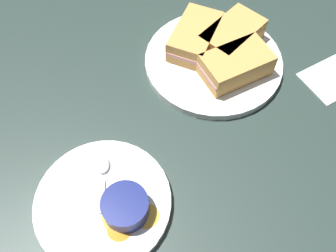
{
  "coord_description": "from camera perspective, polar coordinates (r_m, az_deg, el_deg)",
  "views": [
    {
      "loc": [
        22.72,
        31.73,
        56.49
      ],
      "look_at": [
        12.91,
        0.42,
        3.0
      ],
      "focal_mm": 38.4,
      "sensor_mm": 36.0,
      "label": 1
    }
  ],
  "objects": [
    {
      "name": "spoon_by_gravy_ramekin",
      "position": [
        0.61,
        -10.31,
        -7.24
      ],
      "size": [
        3.77,
        9.93,
        0.8
      ],
      "color": "silver",
      "rests_on": "plate_chips_companion"
    },
    {
      "name": "spoon_by_dark_ramekin",
      "position": [
        0.75,
        6.82,
        11.17
      ],
      "size": [
        4.58,
        9.81,
        0.8
      ],
      "color": "silver",
      "rests_on": "plate_sandwich_main"
    },
    {
      "name": "plate_sandwich_main",
      "position": [
        0.75,
        7.19,
        10.15
      ],
      "size": [
        27.92,
        27.92,
        1.6
      ],
      "primitive_type": "cylinder",
      "color": "white",
      "rests_on": "ground_plane"
    },
    {
      "name": "sandwich_half_extra",
      "position": [
        0.75,
        4.32,
        13.95
      ],
      "size": [
        14.18,
        14.84,
        4.8
      ],
      "color": "tan",
      "rests_on": "plate_sandwich_main"
    },
    {
      "name": "plantain_chip_scatter",
      "position": [
        0.57,
        -6.5,
        -14.23
      ],
      "size": [
        9.83,
        8.59,
        0.6
      ],
      "color": "orange",
      "rests_on": "plate_chips_companion"
    },
    {
      "name": "ground_plane",
      "position": [
        0.7,
        10.05,
        1.05
      ],
      "size": [
        110.0,
        110.0,
        3.0
      ],
      "primitive_type": "cube",
      "color": "#283833"
    },
    {
      "name": "ramekin_dark_sauce",
      "position": [
        0.76,
        4.3,
        14.39
      ],
      "size": [
        6.61,
        6.61,
        3.54
      ],
      "color": "#0C144C",
      "rests_on": "plate_sandwich_main"
    },
    {
      "name": "sandwich_half_far",
      "position": [
        0.76,
        10.14,
        13.8
      ],
      "size": [
        15.06,
        13.07,
        4.8
      ],
      "color": "tan",
      "rests_on": "plate_sandwich_main"
    },
    {
      "name": "ramekin_light_gravy",
      "position": [
        0.56,
        -6.78,
        -12.57
      ],
      "size": [
        7.26,
        7.26,
        3.65
      ],
      "color": "navy",
      "rests_on": "plate_chips_companion"
    },
    {
      "name": "plate_chips_companion",
      "position": [
        0.6,
        -10.26,
        -11.83
      ],
      "size": [
        22.01,
        22.01,
        1.6
      ],
      "primitive_type": "cylinder",
      "color": "white",
      "rests_on": "ground_plane"
    },
    {
      "name": "paper_napkin_folded",
      "position": [
        0.8,
        24.59,
        6.87
      ],
      "size": [
        12.67,
        11.14,
        0.4
      ],
      "primitive_type": "cube",
      "rotation": [
        0.0,
        0.0,
        0.22
      ],
      "color": "white",
      "rests_on": "ground_plane"
    },
    {
      "name": "sandwich_half_near",
      "position": [
        0.71,
        10.73,
        9.52
      ],
      "size": [
        14.26,
        9.72,
        4.8
      ],
      "color": "tan",
      "rests_on": "plate_sandwich_main"
    }
  ]
}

